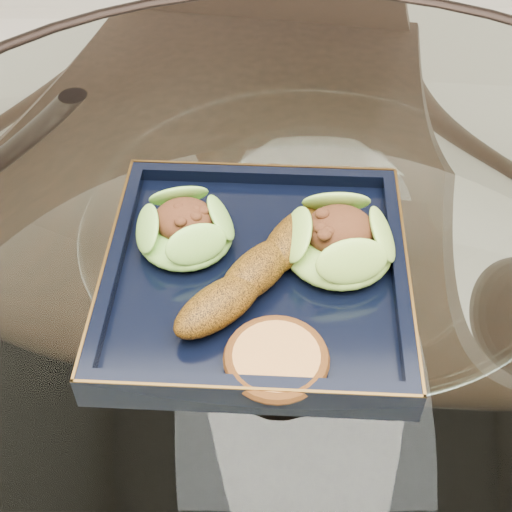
{
  "coord_description": "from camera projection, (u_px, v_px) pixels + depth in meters",
  "views": [
    {
      "loc": [
        -0.05,
        -0.47,
        1.25
      ],
      "look_at": [
        -0.05,
        -0.04,
        0.8
      ],
      "focal_mm": 50.0,
      "sensor_mm": 36.0,
      "label": 1
    }
  ],
  "objects": [
    {
      "name": "dining_table",
      "position": [
        305.0,
        358.0,
        0.8
      ],
      "size": [
        1.13,
        1.13,
        0.77
      ],
      "color": "white",
      "rests_on": "ground"
    },
    {
      "name": "dining_chair",
      "position": [
        259.0,
        143.0,
        1.17
      ],
      "size": [
        0.49,
        0.49,
        0.97
      ],
      "rotation": [
        0.0,
        0.0,
        -0.18
      ],
      "color": "#311B10",
      "rests_on": "ground"
    },
    {
      "name": "navy_plate",
      "position": [
        256.0,
        279.0,
        0.65
      ],
      "size": [
        0.28,
        0.28,
        0.02
      ],
      "primitive_type": "cube",
      "rotation": [
        0.0,
        0.0,
        -0.05
      ],
      "color": "black",
      "rests_on": "dining_table"
    },
    {
      "name": "lettuce_wrap_left",
      "position": [
        185.0,
        231.0,
        0.65
      ],
      "size": [
        0.1,
        0.1,
        0.03
      ],
      "primitive_type": "ellipsoid",
      "rotation": [
        0.0,
        0.0,
        -0.13
      ],
      "color": "#68A931",
      "rests_on": "navy_plate"
    },
    {
      "name": "lettuce_wrap_right",
      "position": [
        339.0,
        244.0,
        0.64
      ],
      "size": [
        0.13,
        0.13,
        0.04
      ],
      "primitive_type": "ellipsoid",
      "rotation": [
        0.0,
        0.0,
        -0.34
      ],
      "color": "#68A42F",
      "rests_on": "navy_plate"
    },
    {
      "name": "roasted_plantain",
      "position": [
        257.0,
        271.0,
        0.62
      ],
      "size": [
        0.15,
        0.16,
        0.03
      ],
      "primitive_type": "ellipsoid",
      "rotation": [
        0.0,
        0.0,
        0.88
      ],
      "color": "#683D0A",
      "rests_on": "navy_plate"
    },
    {
      "name": "crumb_patty",
      "position": [
        276.0,
        360.0,
        0.56
      ],
      "size": [
        0.09,
        0.09,
        0.01
      ],
      "primitive_type": "cylinder",
      "rotation": [
        0.0,
        0.0,
        -0.28
      ],
      "color": "#C28540",
      "rests_on": "navy_plate"
    }
  ]
}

